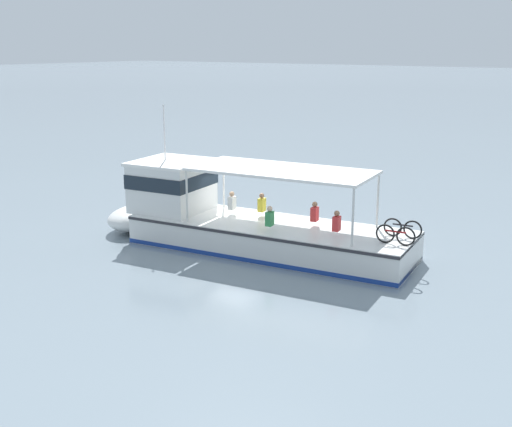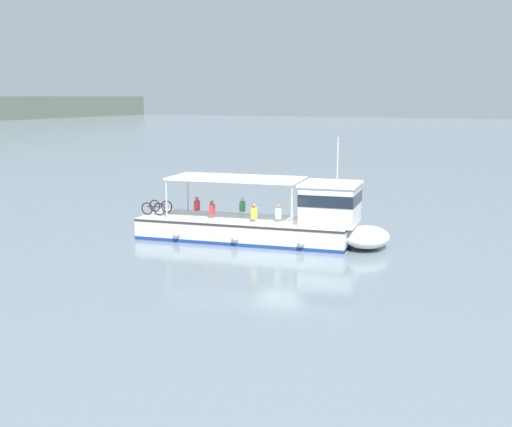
{
  "view_description": "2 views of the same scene",
  "coord_description": "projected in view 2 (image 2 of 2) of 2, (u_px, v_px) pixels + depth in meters",
  "views": [
    {
      "loc": [
        20.52,
        15.38,
        7.64
      ],
      "look_at": [
        1.04,
        1.89,
        1.4
      ],
      "focal_mm": 45.48,
      "sensor_mm": 36.0,
      "label": 1
    },
    {
      "loc": [
        -28.51,
        -11.63,
        7.2
      ],
      "look_at": [
        1.04,
        1.89,
        1.4
      ],
      "focal_mm": 45.96,
      "sensor_mm": 36.0,
      "label": 2
    }
  ],
  "objects": [
    {
      "name": "ground_plane",
      "position": [
        283.0,
        248.0,
        31.56
      ],
      "size": [
        400.0,
        400.0,
        0.0
      ],
      "primitive_type": "plane",
      "color": "gray"
    },
    {
      "name": "ferry_main",
      "position": [
        275.0,
        222.0,
        32.78
      ],
      "size": [
        4.68,
        13.02,
        5.32
      ],
      "color": "white",
      "rests_on": "ground"
    }
  ]
}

